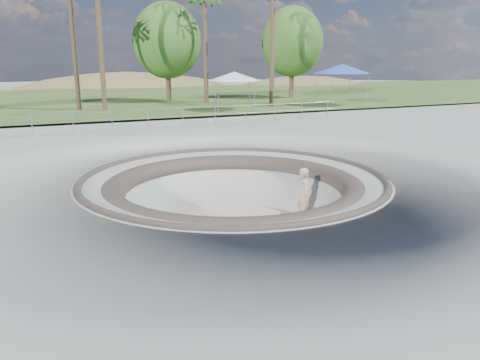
{
  "coord_description": "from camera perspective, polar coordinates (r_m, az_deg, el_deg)",
  "views": [
    {
      "loc": [
        -6.06,
        -14.01,
        3.81
      ],
      "look_at": [
        0.21,
        -0.06,
        -0.1
      ],
      "focal_mm": 35.0,
      "sensor_mm": 36.0,
      "label": 1
    }
  ],
  "objects": [
    {
      "name": "distant_hills",
      "position": [
        72.67,
        -16.21,
        5.2
      ],
      "size": [
        103.2,
        45.0,
        28.6
      ],
      "color": "brown",
      "rests_on": "ground"
    },
    {
      "name": "canopy_white",
      "position": [
        34.94,
        -0.68,
        12.5
      ],
      "size": [
        5.22,
        5.22,
        2.76
      ],
      "color": "gray",
      "rests_on": "ground"
    },
    {
      "name": "safety_railing",
      "position": [
        26.89,
        -11.1,
        7.41
      ],
      "size": [
        25.0,
        0.06,
        1.03
      ],
      "color": "gray",
      "rests_on": "ground"
    },
    {
      "name": "bushy_tree_right",
      "position": [
        47.07,
        6.41,
        16.39
      ],
      "size": [
        6.03,
        5.48,
        8.7
      ],
      "color": "brown",
      "rests_on": "ground"
    },
    {
      "name": "skate_bowl",
      "position": [
        16.28,
        -0.77,
        -5.94
      ],
      "size": [
        14.0,
        14.0,
        4.1
      ],
      "color": "#A7A8A2",
      "rests_on": "ground"
    },
    {
      "name": "ground",
      "position": [
        15.74,
        -0.79,
        0.33
      ],
      "size": [
        180.0,
        180.0,
        0.0
      ],
      "primitive_type": "plane",
      "color": "#A7A8A2",
      "rests_on": "ground"
    },
    {
      "name": "grass_strip",
      "position": [
        48.53,
        -17.2,
        9.47
      ],
      "size": [
        180.0,
        36.0,
        0.12
      ],
      "color": "#345522",
      "rests_on": "ground"
    },
    {
      "name": "skateboard",
      "position": [
        17.25,
        7.78,
        -4.87
      ],
      "size": [
        0.93,
        0.44,
        0.09
      ],
      "color": "brown",
      "rests_on": "ground"
    },
    {
      "name": "bushy_tree_mid",
      "position": [
        42.76,
        -8.89,
        16.43
      ],
      "size": [
        5.95,
        5.41,
        8.58
      ],
      "color": "brown",
      "rests_on": "ground"
    },
    {
      "name": "skater",
      "position": [
        16.95,
        7.89,
        -1.71
      ],
      "size": [
        0.71,
        0.84,
        1.94
      ],
      "primitive_type": "imported",
      "rotation": [
        0.0,
        0.0,
        1.15
      ],
      "color": "tan",
      "rests_on": "skateboard"
    },
    {
      "name": "canopy_blue",
      "position": [
        39.69,
        12.35,
        13.08
      ],
      "size": [
        6.42,
        6.42,
        3.29
      ],
      "color": "gray",
      "rests_on": "ground"
    }
  ]
}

